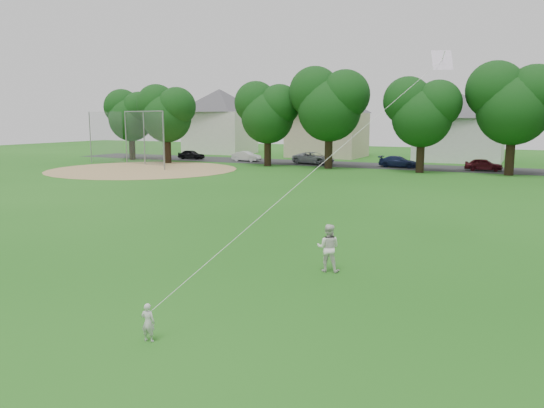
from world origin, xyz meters
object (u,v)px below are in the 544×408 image
at_px(toddler, 148,322).
at_px(baseball_backstop, 139,138).
at_px(older_boy, 328,248).
at_px(kite, 332,155).

bearing_deg(toddler, baseball_backstop, -60.19).
xyz_separation_m(toddler, older_boy, (1.70, 6.87, 0.33)).
height_order(older_boy, baseball_backstop, baseball_backstop).
relative_size(older_boy, kite, 0.11).
distance_m(older_boy, baseball_backstop, 42.54).
bearing_deg(kite, toddler, -109.32).
bearing_deg(older_boy, baseball_backstop, -53.03).
bearing_deg(kite, older_boy, 112.96).
height_order(kite, baseball_backstop, kite).
distance_m(toddler, older_boy, 7.08).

